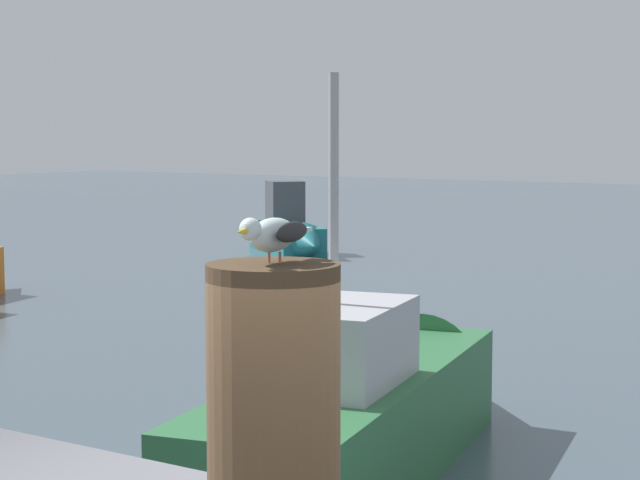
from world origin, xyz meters
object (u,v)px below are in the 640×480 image
(mooring_post, at_px, (274,414))
(boat_green, at_px, (371,403))
(seagull, at_px, (272,233))
(boat_teal, at_px, (290,234))

(mooring_post, relative_size, boat_green, 0.16)
(mooring_post, relative_size, seagull, 2.29)
(boat_teal, xyz_separation_m, boat_green, (10.52, -13.77, 0.06))
(boat_green, bearing_deg, mooring_post, -61.68)
(seagull, distance_m, boat_green, 6.81)
(boat_teal, bearing_deg, boat_green, -52.62)
(seagull, relative_size, boat_green, 0.07)
(mooring_post, xyz_separation_m, boat_teal, (-13.60, 19.48, -1.59))
(boat_teal, bearing_deg, seagull, -55.09)
(mooring_post, height_order, boat_green, boat_green)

